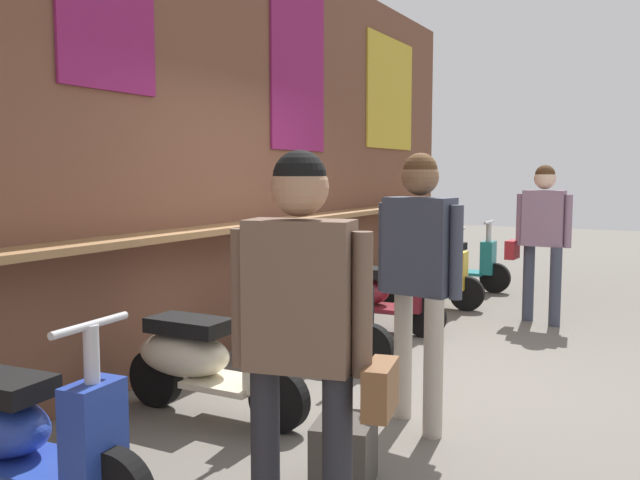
% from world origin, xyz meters
% --- Properties ---
extents(ground_plane, '(31.46, 31.46, 0.00)m').
position_xyz_m(ground_plane, '(0.00, 0.00, 0.00)').
color(ground_plane, '#605B54').
extents(market_stall_facade, '(11.24, 0.61, 3.81)m').
position_xyz_m(market_stall_facade, '(0.00, 2.02, 1.90)').
color(market_stall_facade, brown).
rests_on(market_stall_facade, ground_plane).
extents(scooter_blue, '(0.49, 1.40, 0.97)m').
position_xyz_m(scooter_blue, '(-2.87, 1.08, 0.39)').
color(scooter_blue, '#233D9E').
rests_on(scooter_blue, ground_plane).
extents(scooter_cream, '(0.46, 1.40, 0.97)m').
position_xyz_m(scooter_cream, '(-1.41, 1.08, 0.39)').
color(scooter_cream, beige).
rests_on(scooter_cream, ground_plane).
extents(scooter_black, '(0.46, 1.40, 0.97)m').
position_xyz_m(scooter_black, '(-0.02, 1.08, 0.39)').
color(scooter_black, black).
rests_on(scooter_black, ground_plane).
extents(scooter_maroon, '(0.46, 1.40, 0.97)m').
position_xyz_m(scooter_maroon, '(1.38, 1.08, 0.39)').
color(scooter_maroon, maroon).
rests_on(scooter_maroon, ground_plane).
extents(scooter_yellow, '(0.49, 1.40, 0.97)m').
position_xyz_m(scooter_yellow, '(2.79, 1.08, 0.39)').
color(scooter_yellow, gold).
rests_on(scooter_yellow, ground_plane).
extents(scooter_teal, '(0.46, 1.40, 0.97)m').
position_xyz_m(scooter_teal, '(4.18, 1.08, 0.39)').
color(scooter_teal, '#197075').
rests_on(scooter_teal, ground_plane).
extents(shopper_with_handbag, '(0.28, 0.66, 1.69)m').
position_xyz_m(shopper_with_handbag, '(2.55, -0.37, 1.03)').
color(shopper_with_handbag, '#383D4C').
rests_on(shopper_with_handbag, ground_plane).
extents(shopper_browsing, '(0.36, 0.67, 1.70)m').
position_xyz_m(shopper_browsing, '(-2.68, -0.38, 1.04)').
color(shopper_browsing, '#232328').
rests_on(shopper_browsing, ground_plane).
extents(shopper_passing, '(0.35, 0.58, 1.74)m').
position_xyz_m(shopper_passing, '(-0.94, -0.24, 1.08)').
color(shopper_passing, '#ADA393').
rests_on(shopper_passing, ground_plane).
extents(merchandise_crate, '(0.42, 0.37, 0.35)m').
position_xyz_m(merchandise_crate, '(-1.92, -0.19, 0.18)').
color(merchandise_crate, '#3D3833').
rests_on(merchandise_crate, ground_plane).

